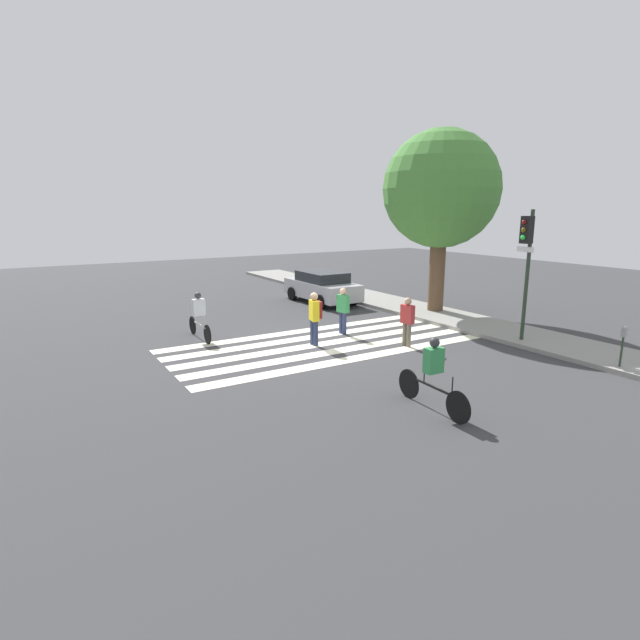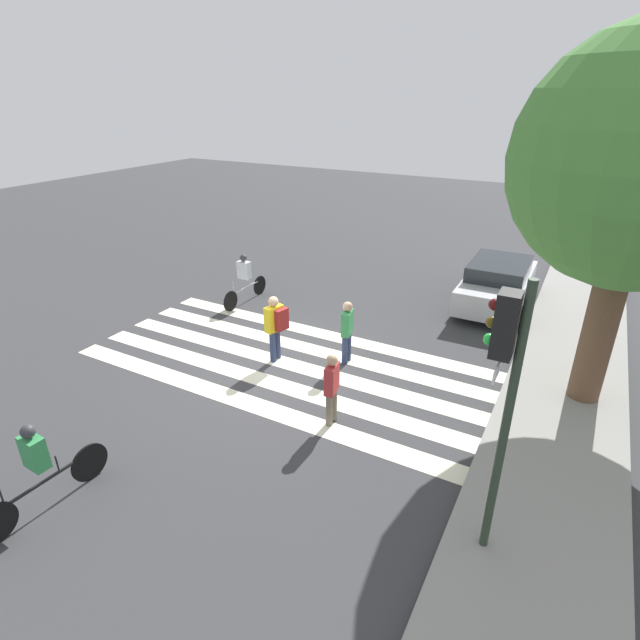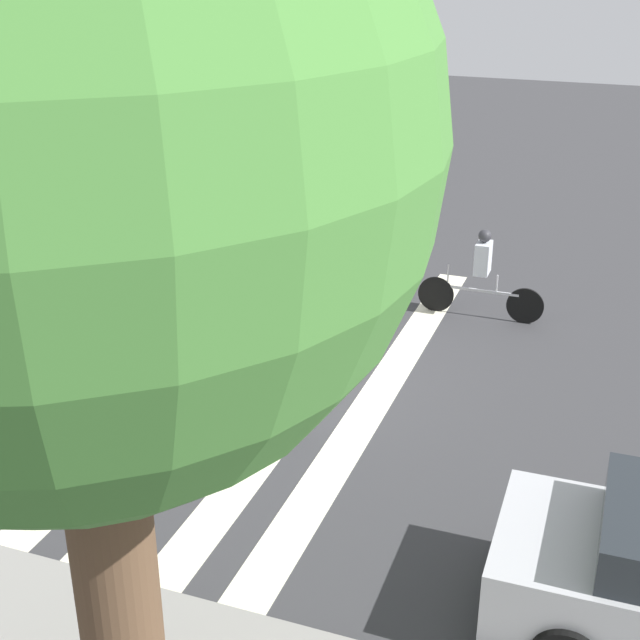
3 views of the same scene
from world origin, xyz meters
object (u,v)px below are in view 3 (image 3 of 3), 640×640
at_px(street_tree, 66,145).
at_px(pedestrian_adult_yellow_jacket, 276,361).
at_px(pedestrian_child_with_backpack, 87,361).
at_px(cyclist_mid_street, 482,270).
at_px(pedestrian_adult_blue_shirt, 271,305).

bearing_deg(street_tree, pedestrian_adult_yellow_jacket, -80.21).
bearing_deg(street_tree, pedestrian_child_with_backpack, -53.28).
xyz_separation_m(street_tree, cyclist_mid_street, (-1.01, -9.79, -4.16)).
xyz_separation_m(pedestrian_adult_yellow_jacket, cyclist_mid_street, (-1.92, -4.51, -0.05)).
xyz_separation_m(pedestrian_adult_blue_shirt, cyclist_mid_street, (-2.67, -2.93, -0.14)).
relative_size(street_tree, pedestrian_child_with_backpack, 4.70).
bearing_deg(cyclist_mid_street, pedestrian_adult_blue_shirt, 47.50).
bearing_deg(pedestrian_adult_blue_shirt, street_tree, -62.13).
bearing_deg(cyclist_mid_street, pedestrian_adult_yellow_jacket, 66.76).
height_order(pedestrian_child_with_backpack, cyclist_mid_street, cyclist_mid_street).
distance_m(pedestrian_adult_blue_shirt, cyclist_mid_street, 3.96).
xyz_separation_m(street_tree, pedestrian_adult_yellow_jacket, (0.91, -5.29, -4.11)).
bearing_deg(pedestrian_child_with_backpack, street_tree, 116.75).
distance_m(pedestrian_adult_yellow_jacket, pedestrian_child_with_backpack, 2.55).
relative_size(pedestrian_child_with_backpack, pedestrian_adult_blue_shirt, 0.92).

